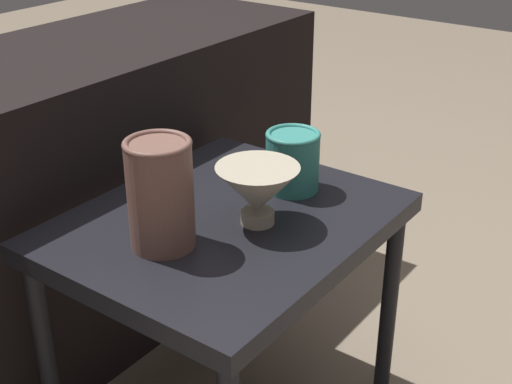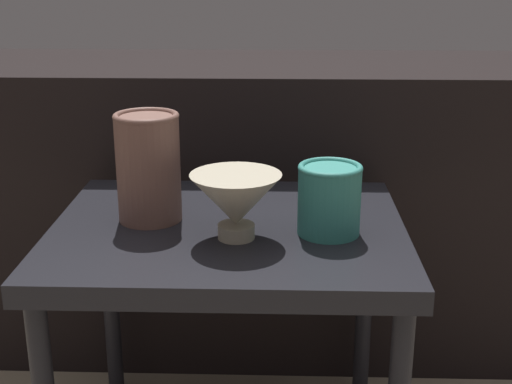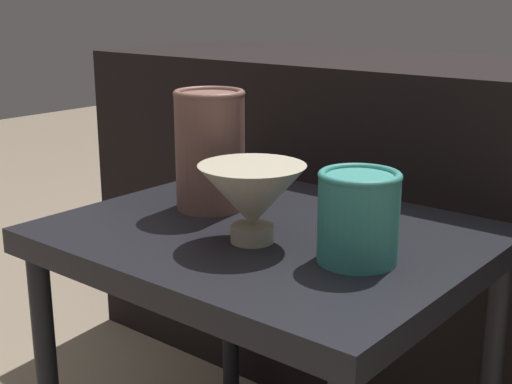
{
  "view_description": "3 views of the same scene",
  "coord_description": "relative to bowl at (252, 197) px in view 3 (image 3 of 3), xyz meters",
  "views": [
    {
      "loc": [
        -0.95,
        -0.77,
        1.17
      ],
      "look_at": [
        -0.01,
        -0.08,
        0.6
      ],
      "focal_mm": 50.0,
      "sensor_mm": 36.0,
      "label": 1
    },
    {
      "loc": [
        0.09,
        -1.22,
        0.99
      ],
      "look_at": [
        0.05,
        -0.05,
        0.6
      ],
      "focal_mm": 50.0,
      "sensor_mm": 36.0,
      "label": 2
    },
    {
      "loc": [
        0.66,
        -0.83,
        0.87
      ],
      "look_at": [
        0.04,
        -0.08,
        0.6
      ],
      "focal_mm": 50.0,
      "sensor_mm": 36.0,
      "label": 3
    }
  ],
  "objects": [
    {
      "name": "table",
      "position": [
        -0.02,
        0.06,
        -0.13
      ],
      "size": [
        0.65,
        0.53,
        0.52
      ],
      "color": "black",
      "rests_on": "ground_plane"
    },
    {
      "name": "vase_colorful_right",
      "position": [
        0.16,
        0.03,
        -0.0
      ],
      "size": [
        0.11,
        0.11,
        0.13
      ],
      "color": "teal",
      "rests_on": "table"
    },
    {
      "name": "bowl",
      "position": [
        0.0,
        0.0,
        0.0
      ],
      "size": [
        0.16,
        0.16,
        0.12
      ],
      "color": "#B2A88E",
      "rests_on": "table"
    },
    {
      "name": "vase_textured_left",
      "position": [
        -0.17,
        0.09,
        0.04
      ],
      "size": [
        0.12,
        0.12,
        0.2
      ],
      "color": "brown",
      "rests_on": "table"
    },
    {
      "name": "couch_backdrop",
      "position": [
        -0.02,
        0.62,
        -0.22
      ],
      "size": [
        1.62,
        0.5,
        0.74
      ],
      "color": "black",
      "rests_on": "ground_plane"
    }
  ]
}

